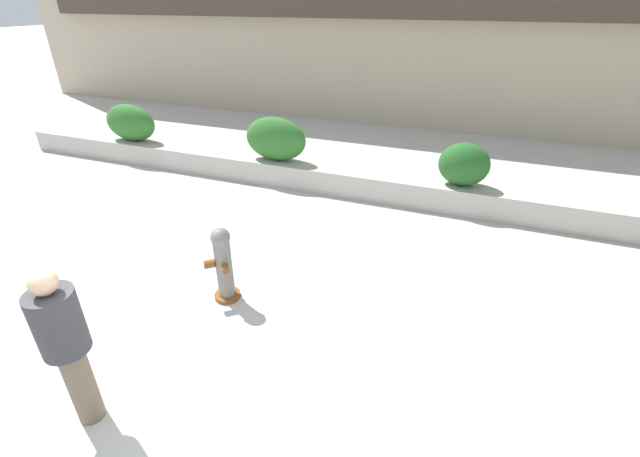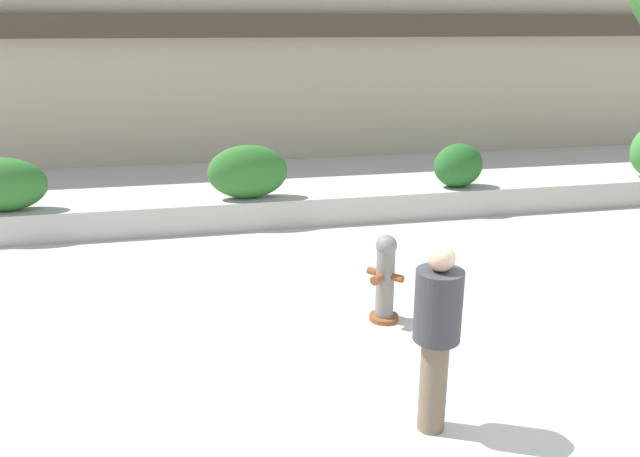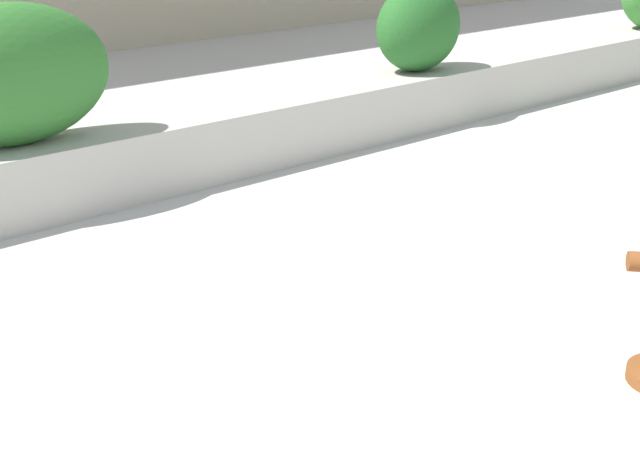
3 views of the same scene
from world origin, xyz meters
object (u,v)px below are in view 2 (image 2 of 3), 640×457
object	(u,v)px
hedge_bush_2	(458,165)
fire_hydrant	(385,278)
pedestrian	(437,328)
hedge_bush_1	(248,172)
hedge_bush_0	(2,185)

from	to	relation	value
hedge_bush_2	fire_hydrant	xyz separation A→B (m)	(-2.66, -4.05, -0.36)
hedge_bush_2	pedestrian	distance (m)	6.81
hedge_bush_1	hedge_bush_2	distance (m)	3.89
fire_hydrant	pedestrian	world-z (taller)	pedestrian
pedestrian	fire_hydrant	bearing A→B (deg)	84.06
hedge_bush_1	hedge_bush_2	size ratio (longest dim) A/B	1.49
hedge_bush_0	pedestrian	size ratio (longest dim) A/B	0.80
hedge_bush_1	fire_hydrant	bearing A→B (deg)	-73.10
hedge_bush_2	pedestrian	size ratio (longest dim) A/B	0.54
hedge_bush_2	fire_hydrant	size ratio (longest dim) A/B	0.86
hedge_bush_0	fire_hydrant	world-z (taller)	hedge_bush_0
hedge_bush_1	fire_hydrant	size ratio (longest dim) A/B	1.28
hedge_bush_2	fire_hydrant	distance (m)	4.86
fire_hydrant	hedge_bush_2	bearing A→B (deg)	56.66
hedge_bush_0	hedge_bush_2	size ratio (longest dim) A/B	1.49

